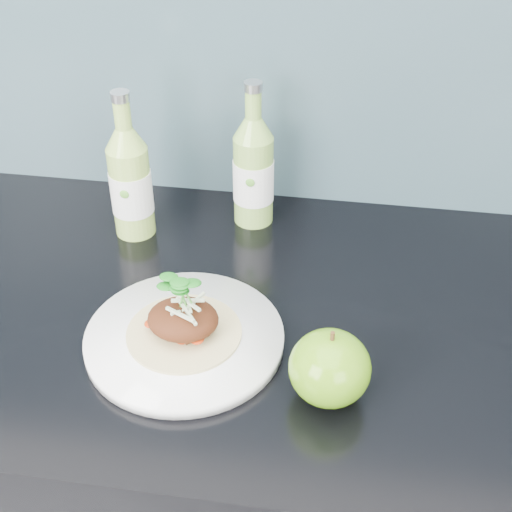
% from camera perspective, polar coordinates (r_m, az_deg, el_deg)
% --- Properties ---
extents(kitchen_counter, '(4.00, 0.60, 0.90)m').
position_cam_1_polar(kitchen_counter, '(1.29, -3.45, -18.98)').
color(kitchen_counter, black).
rests_on(kitchen_counter, ground).
extents(dinner_plate, '(0.30, 0.30, 0.02)m').
position_cam_1_polar(dinner_plate, '(0.89, -5.73, -6.58)').
color(dinner_plate, white).
rests_on(dinner_plate, kitchen_counter).
extents(pork_taco, '(0.14, 0.14, 0.10)m').
position_cam_1_polar(pork_taco, '(0.87, -5.88, -4.85)').
color(pork_taco, tan).
rests_on(pork_taco, dinner_plate).
extents(green_apple, '(0.10, 0.10, 0.10)m').
position_cam_1_polar(green_apple, '(0.80, 5.92, -8.91)').
color(green_apple, '#3C820E').
rests_on(green_apple, kitchen_counter).
extents(cider_bottle_left, '(0.06, 0.06, 0.22)m').
position_cam_1_polar(cider_bottle_left, '(1.05, -10.01, 5.84)').
color(cider_bottle_left, '#9AC351').
rests_on(cider_bottle_left, kitchen_counter).
extents(cider_bottle_right, '(0.08, 0.08, 0.22)m').
position_cam_1_polar(cider_bottle_right, '(1.06, -0.21, 6.81)').
color(cider_bottle_right, '#85B34A').
rests_on(cider_bottle_right, kitchen_counter).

